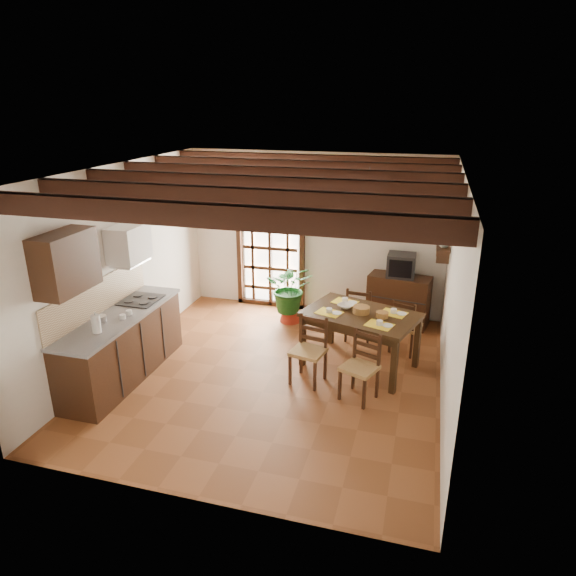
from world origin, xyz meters
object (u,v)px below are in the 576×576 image
(dining_table, at_px, (361,320))
(crt_tv, at_px, (401,265))
(kitchen_counter, at_px, (123,345))
(sideboard, at_px, (398,300))
(potted_plant, at_px, (290,290))
(chair_near_left, at_px, (308,362))
(chair_far_right, at_px, (405,335))
(pendant_lamp, at_px, (367,223))
(chair_far_left, at_px, (360,323))
(chair_near_right, at_px, (359,379))

(dining_table, xyz_separation_m, crt_tv, (0.42, 1.66, 0.33))
(dining_table, bearing_deg, kitchen_counter, -141.35)
(sideboard, height_order, potted_plant, potted_plant)
(dining_table, relative_size, sideboard, 1.73)
(kitchen_counter, height_order, sideboard, kitchen_counter)
(kitchen_counter, bearing_deg, crt_tv, 39.00)
(sideboard, distance_m, crt_tv, 0.62)
(dining_table, relative_size, potted_plant, 0.77)
(dining_table, bearing_deg, chair_near_left, -116.12)
(chair_far_right, relative_size, pendant_lamp, 1.01)
(chair_near_left, height_order, chair_far_left, chair_near_left)
(chair_far_right, bearing_deg, pendant_lamp, 60.27)
(chair_near_right, bearing_deg, crt_tv, 105.54)
(chair_near_right, relative_size, pendant_lamp, 1.05)
(pendant_lamp, bearing_deg, chair_far_left, 99.01)
(kitchen_counter, bearing_deg, chair_far_left, 34.38)
(kitchen_counter, xyz_separation_m, chair_far_left, (2.95, 2.02, -0.19))
(chair_far_right, xyz_separation_m, sideboard, (-0.18, 1.04, 0.16))
(chair_far_left, xyz_separation_m, pendant_lamp, (0.12, -0.75, 1.80))
(potted_plant, bearing_deg, sideboard, 12.77)
(sideboard, bearing_deg, pendant_lamp, -94.80)
(chair_far_left, relative_size, pendant_lamp, 1.06)
(kitchen_counter, bearing_deg, chair_far_right, 25.98)
(chair_far_left, bearing_deg, chair_near_right, 103.90)
(chair_near_left, xyz_separation_m, crt_tv, (1.01, 2.28, 0.76))
(dining_table, distance_m, chair_near_left, 0.96)
(dining_table, bearing_deg, sideboard, 93.81)
(crt_tv, xyz_separation_m, pendant_lamp, (-0.42, -1.56, 1.03))
(pendant_lamp, bearing_deg, crt_tv, 75.03)
(sideboard, height_order, pendant_lamp, pendant_lamp)
(kitchen_counter, xyz_separation_m, chair_near_right, (3.19, 0.31, -0.20))
(sideboard, bearing_deg, potted_plant, -157.11)
(kitchen_counter, height_order, chair_near_left, kitchen_counter)
(dining_table, height_order, chair_near_left, chair_near_left)
(kitchen_counter, xyz_separation_m, pendant_lamp, (3.07, 1.26, 1.60))
(kitchen_counter, xyz_separation_m, dining_table, (3.07, 1.16, 0.24))
(kitchen_counter, relative_size, chair_far_right, 2.63)
(chair_far_right, bearing_deg, chair_near_left, 65.21)
(kitchen_counter, height_order, chair_far_right, kitchen_counter)
(pendant_lamp, bearing_deg, chair_near_left, -129.73)
(chair_near_left, distance_m, chair_far_right, 1.72)
(chair_near_right, distance_m, chair_far_right, 1.55)
(kitchen_counter, bearing_deg, chair_near_left, 12.41)
(chair_near_left, bearing_deg, sideboard, 77.30)
(potted_plant, bearing_deg, chair_near_left, -67.73)
(chair_near_right, bearing_deg, dining_table, 120.41)
(chair_near_right, height_order, chair_far_right, chair_near_right)
(kitchen_counter, xyz_separation_m, potted_plant, (1.70, 2.42, 0.10))
(dining_table, height_order, pendant_lamp, pendant_lamp)
(chair_far_left, distance_m, sideboard, 0.98)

